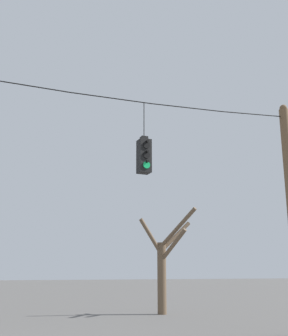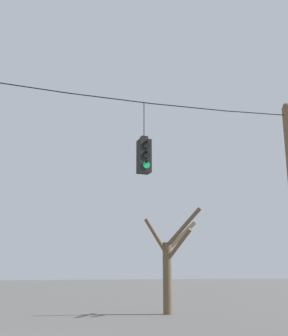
{
  "view_description": "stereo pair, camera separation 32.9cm",
  "coord_description": "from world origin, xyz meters",
  "views": [
    {
      "loc": [
        -1.01,
        -10.74,
        1.86
      ],
      "look_at": [
        3.38,
        -0.21,
        4.7
      ],
      "focal_mm": 45.0,
      "sensor_mm": 36.0,
      "label": 1
    },
    {
      "loc": [
        -0.7,
        -10.87,
        1.86
      ],
      "look_at": [
        3.38,
        -0.21,
        4.7
      ],
      "focal_mm": 45.0,
      "sensor_mm": 36.0,
      "label": 2
    }
  ],
  "objects": [
    {
      "name": "bare_tree",
      "position": [
        7.63,
        7.48,
        2.28
      ],
      "size": [
        2.77,
        1.92,
        4.79
      ],
      "color": "brown",
      "rests_on": "ground_plane"
    },
    {
      "name": "traffic_light_near_right_pole",
      "position": [
        3.38,
        -0.22,
        5.05
      ],
      "size": [
        0.34,
        0.46,
        2.11
      ],
      "color": "black"
    },
    {
      "name": "span_wire",
      "position": [
        0.0,
        -0.21,
        6.73
      ],
      "size": [
        17.01,
        0.03,
        0.4
      ],
      "color": "black"
    }
  ]
}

